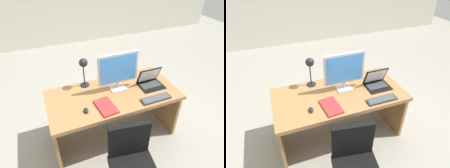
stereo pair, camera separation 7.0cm
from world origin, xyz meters
TOP-DOWN VIEW (x-y plane):
  - ground at (0.00, 1.50)m, footprint 12.00×12.00m
  - desk at (0.00, 0.04)m, footprint 1.66×0.81m
  - monitor at (0.10, 0.08)m, footprint 0.52×0.16m
  - laptop at (0.53, 0.01)m, footprint 0.32×0.26m
  - keyboard at (0.44, -0.31)m, footprint 0.38×0.12m
  - mouse at (-0.41, -0.20)m, footprint 0.05×0.09m
  - desk_lamp at (-0.28, 0.29)m, footprint 0.12×0.14m
  - book at (-0.18, -0.21)m, footprint 0.22×0.33m

SIDE VIEW (x-z plane):
  - ground at x=0.00m, z-range 0.00..0.00m
  - desk at x=0.00m, z-range 0.18..0.93m
  - keyboard at x=0.44m, z-range 0.75..0.77m
  - book at x=-0.18m, z-range 0.75..0.77m
  - mouse at x=-0.41m, z-range 0.75..0.79m
  - laptop at x=0.53m, z-range 0.70..0.94m
  - monitor at x=0.10m, z-range 0.78..1.29m
  - desk_lamp at x=-0.28m, z-range 0.84..1.26m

